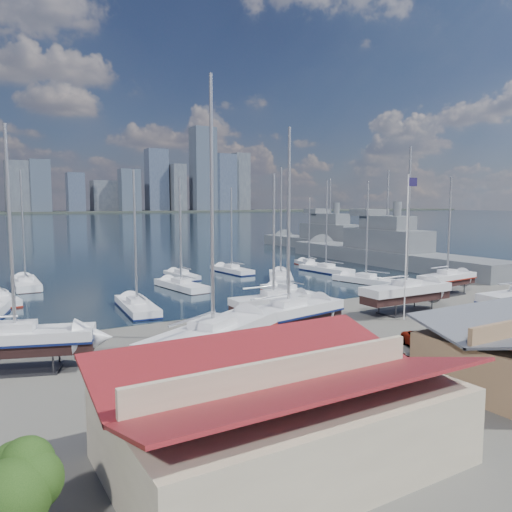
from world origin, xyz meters
TOP-DOWN VIEW (x-y plane):
  - ground at (0.00, -10.00)m, footprint 1400.00×1400.00m
  - water at (0.00, 300.00)m, footprint 1400.00×600.00m
  - shed_red at (-18.00, -26.00)m, footprint 14.70×9.45m
  - sailboat_cradle_0 at (-26.50, -8.10)m, footprint 10.01×5.75m
  - sailboat_cradle_1 at (-15.72, -14.66)m, footprint 11.71×8.57m
  - sailboat_cradle_2 at (-5.22, -5.42)m, footprint 8.15×2.52m
  - sailboat_cradle_3 at (-7.32, -10.82)m, footprint 10.60×4.68m
  - sailboat_cradle_4 at (8.31, -8.52)m, footprint 9.98×2.88m
  - sailboat_cradle_6 at (19.83, -4.24)m, footprint 8.61×3.02m
  - sailboat_moored_2 at (-22.31, 26.96)m, footprint 3.11×10.46m
  - sailboat_moored_3 at (-14.31, 5.85)m, footprint 3.65×10.07m
  - sailboat_moored_4 at (-5.63, 15.49)m, footprint 3.85×9.92m
  - sailboat_moored_5 at (-1.96, 24.29)m, footprint 2.53×8.45m
  - sailboat_moored_6 at (3.82, 5.66)m, footprint 2.61×8.31m
  - sailboat_moored_7 at (8.58, 14.24)m, footprint 8.25×10.82m
  - sailboat_moored_8 at (6.84, 25.42)m, footprint 3.24×9.40m
  - sailboat_moored_9 at (17.58, 7.00)m, footprint 4.56×9.83m
  - sailboat_moored_10 at (19.79, 18.35)m, footprint 3.48×10.23m
  - sailboat_moored_11 at (22.13, 25.91)m, footprint 4.27×8.57m
  - naval_ship_east at (35.63, 21.25)m, footprint 10.00×48.28m
  - naval_ship_west at (44.77, 48.35)m, footprint 8.33×44.97m
  - car_a at (-5.01, -19.59)m, footprint 1.60×3.89m
  - car_b at (-6.32, -21.25)m, footprint 4.75×2.89m
  - car_c at (-0.23, -18.35)m, footprint 3.93×5.22m
  - tree at (-28.08, -26.76)m, footprint 2.62×2.62m
  - flagpole at (5.99, -10.58)m, footprint 1.18×0.12m

SIDE VIEW (x-z plane):
  - water at x=0.00m, z-range -0.35..0.05m
  - ground at x=0.00m, z-range 0.00..0.00m
  - sailboat_moored_3 at x=-14.31m, z-range -7.06..7.67m
  - sailboat_moored_8 at x=6.84m, z-range -6.60..7.21m
  - sailboat_moored_10 at x=19.79m, z-range -7.22..7.83m
  - sailboat_moored_5 at x=-1.96m, z-range -5.97..6.59m
  - sailboat_moored_11 at x=22.13m, z-range -5.86..6.48m
  - sailboat_moored_6 at x=3.82m, z-range -5.85..6.46m
  - sailboat_moored_4 at x=-5.63m, z-range -6.98..7.62m
  - sailboat_moored_9 at x=17.58m, z-range -6.84..7.49m
  - sailboat_moored_2 at x=-22.31m, z-range -7.53..8.18m
  - sailboat_moored_7 at x=8.58m, z-range -7.86..8.50m
  - car_c at x=-0.23m, z-range 0.00..1.32m
  - car_a at x=-5.01m, z-range 0.00..1.32m
  - car_b at x=-6.32m, z-range 0.00..1.48m
  - naval_ship_west at x=44.77m, z-range -7.35..10.68m
  - naval_ship_east at x=35.63m, z-range -7.49..10.82m
  - sailboat_cradle_2 at x=-5.22m, z-range -4.76..8.64m
  - sailboat_cradle_6 at x=19.83m, z-range -4.96..8.88m
  - sailboat_cradle_0 at x=-26.50m, z-range -5.77..9.87m
  - sailboat_cradle_4 at x=8.31m, z-range -6.03..10.20m
  - sailboat_cradle_3 at x=-7.32m, z-range -6.17..10.36m
  - sailboat_cradle_1 at x=-15.72m, z-range -7.08..11.49m
  - shed_red at x=-18.00m, z-range 0.07..4.57m
  - tree at x=-28.08m, z-range 0.54..4.28m
  - flagpole at x=5.99m, z-range 1.11..14.49m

